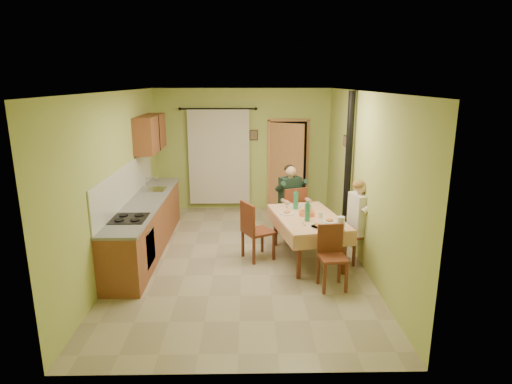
{
  "coord_description": "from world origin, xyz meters",
  "views": [
    {
      "loc": [
        0.12,
        -6.84,
        2.97
      ],
      "look_at": [
        0.25,
        0.1,
        1.15
      ],
      "focal_mm": 30.0,
      "sensor_mm": 36.0,
      "label": 1
    }
  ],
  "objects_px": {
    "stove_flue": "(347,191)",
    "chair_right": "(359,245)",
    "chair_left": "(257,242)",
    "man_right": "(361,212)",
    "chair_far": "(290,222)",
    "man_far": "(291,193)",
    "chair_near": "(332,269)",
    "dining_table": "(307,238)"
  },
  "relations": [
    {
      "from": "chair_left",
      "to": "man_right",
      "type": "distance_m",
      "value": 1.8
    },
    {
      "from": "chair_near",
      "to": "stove_flue",
      "type": "relative_size",
      "value": 0.33
    },
    {
      "from": "stove_flue",
      "to": "chair_right",
      "type": "bearing_deg",
      "value": -84.4
    },
    {
      "from": "chair_near",
      "to": "chair_right",
      "type": "height_order",
      "value": "chair_near"
    },
    {
      "from": "man_far",
      "to": "dining_table",
      "type": "bearing_deg",
      "value": -101.95
    },
    {
      "from": "dining_table",
      "to": "chair_near",
      "type": "height_order",
      "value": "chair_near"
    },
    {
      "from": "man_far",
      "to": "man_right",
      "type": "bearing_deg",
      "value": -71.3
    },
    {
      "from": "dining_table",
      "to": "chair_near",
      "type": "bearing_deg",
      "value": -89.28
    },
    {
      "from": "chair_left",
      "to": "stove_flue",
      "type": "bearing_deg",
      "value": 81.74
    },
    {
      "from": "dining_table",
      "to": "chair_right",
      "type": "height_order",
      "value": "chair_right"
    },
    {
      "from": "chair_far",
      "to": "man_right",
      "type": "relative_size",
      "value": 0.73
    },
    {
      "from": "chair_right",
      "to": "man_right",
      "type": "bearing_deg",
      "value": 90.0
    },
    {
      "from": "man_far",
      "to": "stove_flue",
      "type": "bearing_deg",
      "value": -46.29
    },
    {
      "from": "chair_near",
      "to": "man_right",
      "type": "distance_m",
      "value": 1.27
    },
    {
      "from": "man_right",
      "to": "chair_near",
      "type": "bearing_deg",
      "value": 133.04
    },
    {
      "from": "chair_far",
      "to": "stove_flue",
      "type": "distance_m",
      "value": 1.28
    },
    {
      "from": "chair_near",
      "to": "man_right",
      "type": "xyz_separation_m",
      "value": [
        0.62,
        0.94,
        0.59
      ]
    },
    {
      "from": "chair_right",
      "to": "chair_near",
      "type": "bearing_deg",
      "value": 132.62
    },
    {
      "from": "chair_right",
      "to": "chair_left",
      "type": "distance_m",
      "value": 1.71
    },
    {
      "from": "chair_far",
      "to": "chair_left",
      "type": "xyz_separation_m",
      "value": [
        -0.67,
        -1.04,
        -0.0
      ]
    },
    {
      "from": "stove_flue",
      "to": "man_far",
      "type": "bearing_deg",
      "value": 155.33
    },
    {
      "from": "chair_near",
      "to": "chair_right",
      "type": "relative_size",
      "value": 1.01
    },
    {
      "from": "chair_right",
      "to": "stove_flue",
      "type": "xyz_separation_m",
      "value": [
        -0.08,
        0.77,
        0.74
      ]
    },
    {
      "from": "chair_far",
      "to": "chair_right",
      "type": "xyz_separation_m",
      "value": [
        1.04,
        -1.2,
        -0.0
      ]
    },
    {
      "from": "chair_far",
      "to": "stove_flue",
      "type": "xyz_separation_m",
      "value": [
        0.96,
        -0.43,
        0.73
      ]
    },
    {
      "from": "chair_left",
      "to": "man_far",
      "type": "bearing_deg",
      "value": 119.13
    },
    {
      "from": "dining_table",
      "to": "man_right",
      "type": "xyz_separation_m",
      "value": [
        0.85,
        -0.14,
        0.5
      ]
    },
    {
      "from": "chair_left",
      "to": "stove_flue",
      "type": "xyz_separation_m",
      "value": [
        1.63,
        0.61,
        0.73
      ]
    },
    {
      "from": "man_far",
      "to": "man_right",
      "type": "xyz_separation_m",
      "value": [
        1.03,
        -1.22,
        0.0
      ]
    },
    {
      "from": "man_far",
      "to": "chair_left",
      "type": "bearing_deg",
      "value": -143.73
    },
    {
      "from": "chair_right",
      "to": "man_right",
      "type": "xyz_separation_m",
      "value": [
        -0.01,
        -0.0,
        0.59
      ]
    },
    {
      "from": "dining_table",
      "to": "chair_left",
      "type": "relative_size",
      "value": 1.82
    },
    {
      "from": "stove_flue",
      "to": "chair_far",
      "type": "bearing_deg",
      "value": 155.9
    },
    {
      "from": "chair_near",
      "to": "man_far",
      "type": "distance_m",
      "value": 2.27
    },
    {
      "from": "dining_table",
      "to": "stove_flue",
      "type": "relative_size",
      "value": 0.66
    },
    {
      "from": "dining_table",
      "to": "stove_flue",
      "type": "xyz_separation_m",
      "value": [
        0.78,
        0.64,
        0.64
      ]
    },
    {
      "from": "man_far",
      "to": "man_right",
      "type": "height_order",
      "value": "same"
    },
    {
      "from": "chair_far",
      "to": "chair_near",
      "type": "bearing_deg",
      "value": -100.96
    },
    {
      "from": "chair_far",
      "to": "chair_left",
      "type": "distance_m",
      "value": 1.24
    },
    {
      "from": "stove_flue",
      "to": "chair_left",
      "type": "bearing_deg",
      "value": -159.51
    },
    {
      "from": "chair_far",
      "to": "chair_right",
      "type": "distance_m",
      "value": 1.59
    },
    {
      "from": "chair_far",
      "to": "man_far",
      "type": "relative_size",
      "value": 0.73
    }
  ]
}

